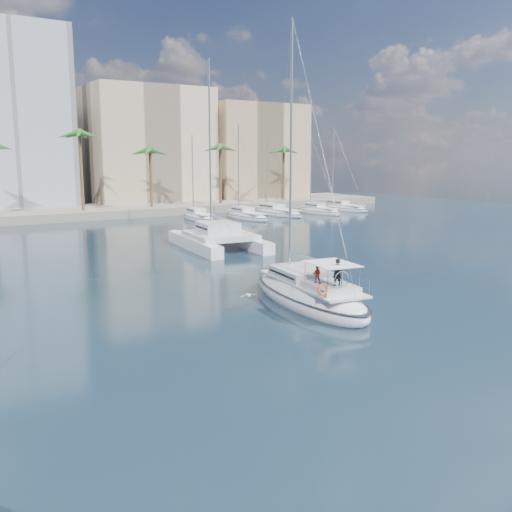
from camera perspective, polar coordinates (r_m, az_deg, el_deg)
ground at (r=29.42m, az=0.72°, el=-7.60°), size 160.00×160.00×0.00m
quay at (r=86.24m, az=-22.06°, el=3.82°), size 120.00×14.00×1.20m
building_beige at (r=100.64m, az=-10.82°, el=10.54°), size 20.00×14.00×20.00m
building_tan_right at (r=107.94m, az=-0.33°, el=10.14°), size 18.00×12.00×18.00m
palm_centre at (r=81.92m, az=-21.99°, el=10.33°), size 3.60×3.60×12.30m
palm_right at (r=94.38m, az=-0.91°, el=10.92°), size 3.60×3.60×12.30m
main_sloop at (r=34.97m, az=5.26°, el=-3.85°), size 5.56×12.49×17.90m
catamaran at (r=55.31m, az=-3.77°, el=1.99°), size 7.62×12.99×17.94m
seagull at (r=33.45m, az=-0.80°, el=-3.95°), size 1.11×0.48×0.21m
moored_yacht_a at (r=79.33m, az=-5.75°, el=3.59°), size 3.37×9.52×11.90m
moored_yacht_b at (r=80.72m, az=-0.98°, el=3.75°), size 3.32×10.83×13.72m
moored_yacht_c at (r=85.91m, az=2.03°, el=4.13°), size 3.98×12.33×15.54m
moored_yacht_d at (r=88.16m, az=6.27°, el=4.23°), size 3.52×9.55×11.90m
moored_yacht_e at (r=93.84m, az=8.62°, el=4.53°), size 4.61×11.11×13.72m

